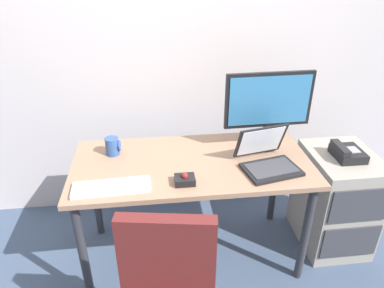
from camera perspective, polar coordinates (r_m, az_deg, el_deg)
ground_plane at (r=2.59m, az=0.00°, el=-16.96°), size 8.00×8.00×0.00m
back_wall at (r=2.55m, az=-1.97°, el=18.37°), size 6.00×0.10×2.80m
desk at (r=2.18m, az=0.00°, el=-4.79°), size 1.43×0.69×0.74m
file_cabinet at (r=2.65m, az=22.03°, el=-8.31°), size 0.42×0.53×0.70m
desk_phone at (r=2.44m, az=23.64°, el=-1.27°), size 0.17×0.20×0.09m
monitor_main at (r=2.23m, az=12.23°, el=6.30°), size 0.55×0.18×0.49m
keyboard at (r=1.93m, az=-12.81°, el=-6.76°), size 0.42×0.15×0.03m
laptop at (r=2.10m, az=12.02°, el=-2.32°), size 0.37×0.36×0.23m
trackball_mouse at (r=1.93m, az=-1.17°, el=-5.73°), size 0.11×0.09×0.07m
coffee_mug at (r=2.23m, az=-12.64°, el=-0.34°), size 0.09×0.08×0.11m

